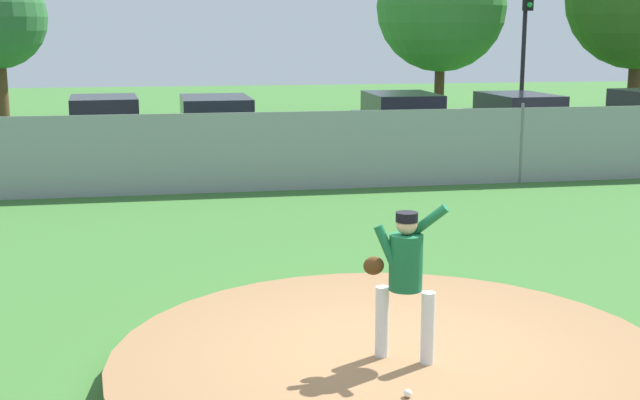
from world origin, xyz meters
name	(u,v)px	position (x,y,z in m)	size (l,w,h in m)	color
ground_plane	(300,234)	(0.00, 6.00, 0.00)	(80.00, 80.00, 0.00)	#386B2D
asphalt_strip	(250,160)	(0.00, 14.50, 0.00)	(44.00, 7.00, 0.01)	#2B2B2D
pitchers_mound	(394,364)	(0.00, 0.00, 0.12)	(5.61, 5.61, 0.24)	olive
pitcher_youth	(404,270)	(0.04, -0.18, 1.14)	(0.79, 0.38, 1.55)	silver
baseball	(408,393)	(-0.15, -1.02, 0.28)	(0.07, 0.07, 0.07)	white
chainlink_fence	(270,152)	(0.00, 10.00, 0.85)	(28.44, 0.07, 1.80)	gray
parked_car_slate	(105,131)	(-3.75, 15.00, 0.81)	(2.16, 4.46, 1.70)	slate
parked_car_navy	(401,128)	(4.02, 14.03, 0.84)	(1.99, 4.54, 1.76)	#161E4C
parked_car_silver	(518,124)	(7.66, 14.74, 0.79)	(2.05, 4.80, 1.64)	#B7BABF
parked_car_teal	(216,131)	(-0.89, 14.43, 0.81)	(2.02, 4.77, 1.70)	#146066
traffic_cone_orange	(457,142)	(6.01, 15.18, 0.26)	(0.40, 0.40, 0.55)	orange
traffic_light_far	(526,32)	(9.30, 18.24, 3.35)	(0.28, 0.46, 4.91)	black
tree_broad_right	(441,7)	(8.62, 24.75, 4.33)	(5.10, 5.10, 6.89)	#4C331E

